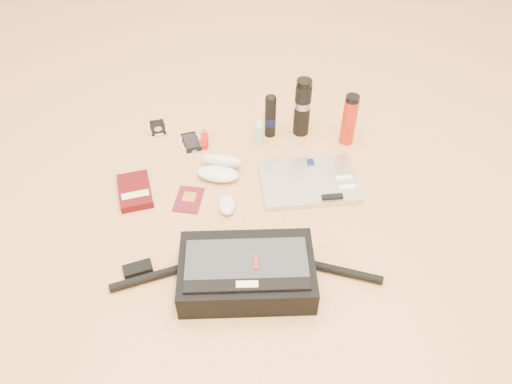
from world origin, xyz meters
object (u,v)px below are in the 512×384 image
messenger_bag (246,272)px  book (135,191)px  laptop (309,182)px  thermos_black (302,107)px  thermos_red (349,120)px

messenger_bag → book: (-0.43, 0.38, -0.04)m
laptop → thermos_black: bearing=86.6°
laptop → book: laptop is taller
laptop → thermos_red: bearing=50.1°
laptop → thermos_red: size_ratio=1.75×
thermos_red → book: bearing=-158.1°
messenger_bag → book: size_ratio=4.21×
messenger_bag → book: messenger_bag is taller
thermos_black → messenger_bag: bearing=-104.7°
messenger_bag → book: bearing=134.9°
book → thermos_red: 0.88m
laptop → book: size_ratio=1.90×
messenger_bag → thermos_red: thermos_red is taller
laptop → book: 0.65m
thermos_black → thermos_red: (0.19, -0.05, -0.02)m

